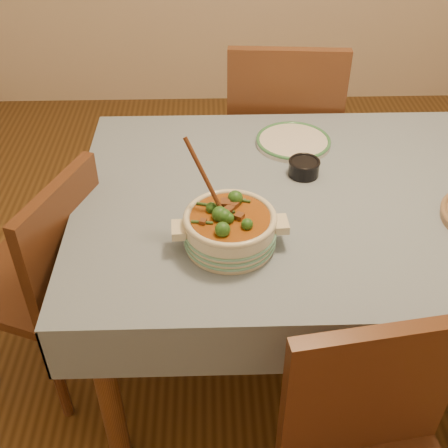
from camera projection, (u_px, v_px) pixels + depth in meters
name	position (u px, v px, depth m)	size (l,w,h in m)	color
floor	(318.00, 348.00, 2.24)	(4.50, 4.50, 0.00)	#493015
dining_table	(339.00, 217.00, 1.83)	(1.68, 1.08, 0.76)	brown
stew_casserole	(230.00, 227.00, 1.53)	(0.32, 0.26, 0.30)	beige
white_plate	(293.00, 141.00, 2.00)	(0.30, 0.30, 0.02)	silver
condiment_bowl	(304.00, 167.00, 1.83)	(0.11, 0.11, 0.06)	black
chair_far	(281.00, 135.00, 2.45)	(0.50, 0.50, 0.99)	brown
chair_left	(47.00, 275.00, 1.86)	(0.52, 0.52, 0.87)	brown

